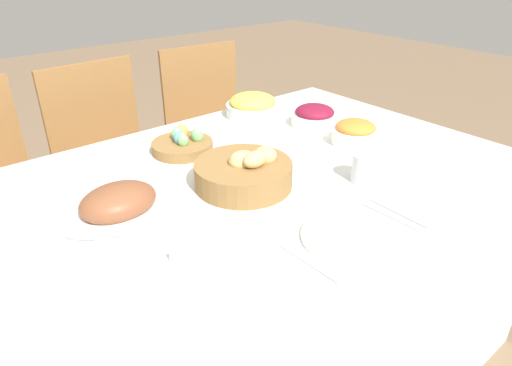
{
  "coord_description": "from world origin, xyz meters",
  "views": [
    {
      "loc": [
        -0.69,
        -0.93,
        1.39
      ],
      "look_at": [
        0.01,
        -0.08,
        0.81
      ],
      "focal_mm": 32.0,
      "sensor_mm": 36.0,
      "label": 1
    }
  ],
  "objects_px": {
    "chair_far_right": "(214,137)",
    "chair_far_center": "(113,167)",
    "beet_salad_bowl": "(314,116)",
    "knife": "(391,217)",
    "butter_dish": "(207,253)",
    "pineapple_bowl": "(253,106)",
    "bread_basket": "(244,172)",
    "spoon": "(398,213)",
    "drinking_cup": "(365,168)",
    "ham_platter": "(119,204)",
    "dinner_plate": "(353,237)",
    "egg_basket": "(183,144)",
    "fork": "(309,263)",
    "carrot_bowl": "(355,133)"
  },
  "relations": [
    {
      "from": "carrot_bowl",
      "to": "beet_salad_bowl",
      "type": "bearing_deg",
      "value": 84.42
    },
    {
      "from": "spoon",
      "to": "butter_dish",
      "type": "xyz_separation_m",
      "value": [
        -0.49,
        0.15,
        0.01
      ]
    },
    {
      "from": "bread_basket",
      "to": "pineapple_bowl",
      "type": "height_order",
      "value": "bread_basket"
    },
    {
      "from": "beet_salad_bowl",
      "to": "pineapple_bowl",
      "type": "bearing_deg",
      "value": 115.36
    },
    {
      "from": "egg_basket",
      "to": "drinking_cup",
      "type": "relative_size",
      "value": 2.42
    },
    {
      "from": "carrot_bowl",
      "to": "bread_basket",
      "type": "bearing_deg",
      "value": 179.8
    },
    {
      "from": "chair_far_center",
      "to": "beet_salad_bowl",
      "type": "height_order",
      "value": "chair_far_center"
    },
    {
      "from": "chair_far_center",
      "to": "ham_platter",
      "type": "xyz_separation_m",
      "value": [
        -0.3,
        -0.82,
        0.3
      ]
    },
    {
      "from": "fork",
      "to": "beet_salad_bowl",
      "type": "bearing_deg",
      "value": 42.05
    },
    {
      "from": "egg_basket",
      "to": "beet_salad_bowl",
      "type": "relative_size",
      "value": 1.18
    },
    {
      "from": "chair_far_right",
      "to": "bread_basket",
      "type": "distance_m",
      "value": 1.08
    },
    {
      "from": "ham_platter",
      "to": "dinner_plate",
      "type": "xyz_separation_m",
      "value": [
        0.37,
        -0.46,
        -0.02
      ]
    },
    {
      "from": "knife",
      "to": "butter_dish",
      "type": "bearing_deg",
      "value": 160.08
    },
    {
      "from": "egg_basket",
      "to": "beet_salad_bowl",
      "type": "xyz_separation_m",
      "value": [
        0.51,
        -0.11,
        0.01
      ]
    },
    {
      "from": "pineapple_bowl",
      "to": "chair_far_right",
      "type": "bearing_deg",
      "value": 75.32
    },
    {
      "from": "chair_far_right",
      "to": "bread_basket",
      "type": "bearing_deg",
      "value": -115.59
    },
    {
      "from": "dinner_plate",
      "to": "butter_dish",
      "type": "distance_m",
      "value": 0.34
    },
    {
      "from": "drinking_cup",
      "to": "butter_dish",
      "type": "relative_size",
      "value": 0.6
    },
    {
      "from": "drinking_cup",
      "to": "butter_dish",
      "type": "distance_m",
      "value": 0.56
    },
    {
      "from": "beet_salad_bowl",
      "to": "knife",
      "type": "relative_size",
      "value": 0.99
    },
    {
      "from": "dinner_plate",
      "to": "knife",
      "type": "height_order",
      "value": "dinner_plate"
    },
    {
      "from": "pineapple_bowl",
      "to": "dinner_plate",
      "type": "relative_size",
      "value": 0.87
    },
    {
      "from": "dinner_plate",
      "to": "pineapple_bowl",
      "type": "bearing_deg",
      "value": 66.06
    },
    {
      "from": "bread_basket",
      "to": "spoon",
      "type": "bearing_deg",
      "value": -60.69
    },
    {
      "from": "chair_far_center",
      "to": "butter_dish",
      "type": "distance_m",
      "value": 1.18
    },
    {
      "from": "dinner_plate",
      "to": "fork",
      "type": "height_order",
      "value": "dinner_plate"
    },
    {
      "from": "chair_far_right",
      "to": "butter_dish",
      "type": "bearing_deg",
      "value": -121.18
    },
    {
      "from": "chair_far_center",
      "to": "carrot_bowl",
      "type": "bearing_deg",
      "value": -63.76
    },
    {
      "from": "beet_salad_bowl",
      "to": "knife",
      "type": "xyz_separation_m",
      "value": [
        -0.33,
        -0.58,
        -0.03
      ]
    },
    {
      "from": "chair_far_center",
      "to": "egg_basket",
      "type": "distance_m",
      "value": 0.65
    },
    {
      "from": "ham_platter",
      "to": "fork",
      "type": "relative_size",
      "value": 1.77
    },
    {
      "from": "pineapple_bowl",
      "to": "fork",
      "type": "distance_m",
      "value": 0.96
    },
    {
      "from": "egg_basket",
      "to": "fork",
      "type": "bearing_deg",
      "value": -98.93
    },
    {
      "from": "bread_basket",
      "to": "dinner_plate",
      "type": "xyz_separation_m",
      "value": [
        0.03,
        -0.37,
        -0.04
      ]
    },
    {
      "from": "bread_basket",
      "to": "knife",
      "type": "distance_m",
      "value": 0.41
    },
    {
      "from": "beet_salad_bowl",
      "to": "drinking_cup",
      "type": "height_order",
      "value": "drinking_cup"
    },
    {
      "from": "bread_basket",
      "to": "dinner_plate",
      "type": "distance_m",
      "value": 0.37
    },
    {
      "from": "chair_far_center",
      "to": "drinking_cup",
      "type": "xyz_separation_m",
      "value": [
        0.32,
        -1.1,
        0.31
      ]
    },
    {
      "from": "ham_platter",
      "to": "carrot_bowl",
      "type": "relative_size",
      "value": 1.94
    },
    {
      "from": "chair_far_right",
      "to": "chair_far_center",
      "type": "bearing_deg",
      "value": -175.98
    },
    {
      "from": "pineapple_bowl",
      "to": "drinking_cup",
      "type": "xyz_separation_m",
      "value": [
        -0.11,
        -0.64,
        0.0
      ]
    },
    {
      "from": "ham_platter",
      "to": "bread_basket",
      "type": "bearing_deg",
      "value": -14.26
    },
    {
      "from": "chair_far_center",
      "to": "bread_basket",
      "type": "relative_size",
      "value": 3.39
    },
    {
      "from": "pineapple_bowl",
      "to": "knife",
      "type": "height_order",
      "value": "pineapple_bowl"
    },
    {
      "from": "egg_basket",
      "to": "butter_dish",
      "type": "height_order",
      "value": "egg_basket"
    },
    {
      "from": "dinner_plate",
      "to": "knife",
      "type": "relative_size",
      "value": 1.41
    },
    {
      "from": "egg_basket",
      "to": "pineapple_bowl",
      "type": "relative_size",
      "value": 0.94
    },
    {
      "from": "beet_salad_bowl",
      "to": "pineapple_bowl",
      "type": "xyz_separation_m",
      "value": [
        -0.11,
        0.23,
        0.0
      ]
    },
    {
      "from": "chair_far_right",
      "to": "bread_basket",
      "type": "xyz_separation_m",
      "value": [
        -0.51,
        -0.9,
        0.31
      ]
    },
    {
      "from": "bread_basket",
      "to": "beet_salad_bowl",
      "type": "bearing_deg",
      "value": 22.72
    }
  ]
}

